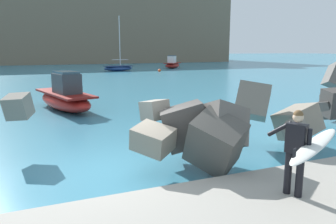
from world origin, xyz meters
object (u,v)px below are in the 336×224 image
object	(u,v)px
boat_near_right	(65,97)
mooring_buoy_inner	(159,70)
boat_near_left	(118,68)
boat_mid_left	(172,64)
surfer_with_board	(302,147)

from	to	relation	value
boat_near_right	mooring_buoy_inner	distance (m)	29.68
boat_near_left	boat_mid_left	size ratio (longest dim) A/B	1.59
boat_mid_left	boat_near_left	bearing A→B (deg)	-160.84
boat_near_left	mooring_buoy_inner	distance (m)	6.50
boat_near_left	mooring_buoy_inner	bearing A→B (deg)	-41.48
boat_near_left	boat_near_right	bearing A→B (deg)	-109.15
boat_near_left	boat_near_right	size ratio (longest dim) A/B	1.37
boat_near_right	mooring_buoy_inner	bearing A→B (deg)	59.16
surfer_with_board	boat_near_right	bearing A→B (deg)	104.11
boat_near_right	boat_mid_left	world-z (taller)	boat_mid_left
surfer_with_board	mooring_buoy_inner	size ratio (longest dim) A/B	4.69
boat_near_left	mooring_buoy_inner	size ratio (longest dim) A/B	18.08
boat_mid_left	boat_near_right	bearing A→B (deg)	-121.75
boat_near_right	boat_mid_left	xyz separation A→B (m)	(20.64, 33.36, 0.02)
boat_near_right	mooring_buoy_inner	size ratio (longest dim) A/B	13.21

